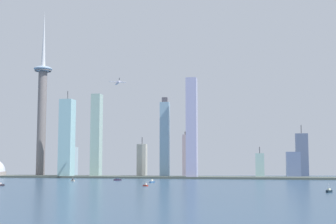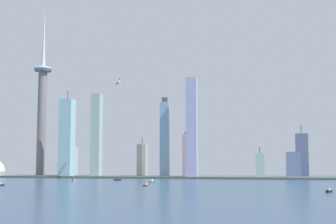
{
  "view_description": "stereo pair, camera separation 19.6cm",
  "coord_description": "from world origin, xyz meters",
  "px_view_note": "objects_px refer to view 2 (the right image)",
  "views": [
    {
      "loc": [
        194.32,
        -396.34,
        29.3
      ],
      "look_at": [
        31.3,
        442.27,
        118.19
      ],
      "focal_mm": 51.03,
      "sensor_mm": 36.0,
      "label": 1
    },
    {
      "loc": [
        194.51,
        -396.3,
        29.3
      ],
      "look_at": [
        31.3,
        442.27,
        118.19
      ],
      "focal_mm": 51.03,
      "sensor_mm": 36.0,
      "label": 2
    }
  ],
  "objects_px": {
    "skyscraper_0": "(302,155)",
    "skyscraper_3": "(67,138)",
    "boat_2": "(117,179)",
    "airplane": "(118,83)",
    "boat_4": "(73,180)",
    "boat_6": "(152,181)",
    "skyscraper_2": "(293,165)",
    "boat_0": "(145,185)",
    "skyscraper_8": "(70,161)",
    "skyscraper_1": "(260,166)",
    "skyscraper_5": "(188,155)",
    "skyscraper_4": "(165,139)",
    "observation_tower": "(42,104)",
    "skyscraper_10": "(192,128)",
    "boat_3": "(329,191)",
    "skyscraper_7": "(142,161)",
    "skyscraper_9": "(96,135)"
  },
  "relations": [
    {
      "from": "skyscraper_10",
      "to": "boat_3",
      "type": "bearing_deg",
      "value": -62.29
    },
    {
      "from": "observation_tower",
      "to": "skyscraper_4",
      "type": "xyz_separation_m",
      "value": [
        252.32,
        -23.76,
        -72.6
      ]
    },
    {
      "from": "observation_tower",
      "to": "boat_3",
      "type": "bearing_deg",
      "value": -38.81
    },
    {
      "from": "skyscraper_8",
      "to": "boat_6",
      "type": "height_order",
      "value": "skyscraper_8"
    },
    {
      "from": "boat_0",
      "to": "boat_2",
      "type": "height_order",
      "value": "boat_2"
    },
    {
      "from": "airplane",
      "to": "boat_0",
      "type": "bearing_deg",
      "value": 176.58
    },
    {
      "from": "observation_tower",
      "to": "skyscraper_9",
      "type": "height_order",
      "value": "observation_tower"
    },
    {
      "from": "skyscraper_0",
      "to": "airplane",
      "type": "distance_m",
      "value": 371.55
    },
    {
      "from": "skyscraper_0",
      "to": "skyscraper_1",
      "type": "bearing_deg",
      "value": -141.4
    },
    {
      "from": "boat_2",
      "to": "skyscraper_10",
      "type": "bearing_deg",
      "value": 9.96
    },
    {
      "from": "skyscraper_1",
      "to": "skyscraper_8",
      "type": "xyz_separation_m",
      "value": [
        -381.97,
        57.25,
        8.33
      ]
    },
    {
      "from": "observation_tower",
      "to": "skyscraper_7",
      "type": "height_order",
      "value": "observation_tower"
    },
    {
      "from": "observation_tower",
      "to": "skyscraper_0",
      "type": "height_order",
      "value": "observation_tower"
    },
    {
      "from": "skyscraper_8",
      "to": "boat_0",
      "type": "height_order",
      "value": "skyscraper_8"
    },
    {
      "from": "skyscraper_2",
      "to": "skyscraper_5",
      "type": "bearing_deg",
      "value": 169.2
    },
    {
      "from": "skyscraper_1",
      "to": "boat_3",
      "type": "relative_size",
      "value": 6.01
    },
    {
      "from": "skyscraper_9",
      "to": "airplane",
      "type": "bearing_deg",
      "value": -50.63
    },
    {
      "from": "boat_4",
      "to": "skyscraper_1",
      "type": "bearing_deg",
      "value": 64.31
    },
    {
      "from": "boat_0",
      "to": "boat_2",
      "type": "xyz_separation_m",
      "value": [
        -83.35,
        158.12,
        0.2
      ]
    },
    {
      "from": "observation_tower",
      "to": "skyscraper_7",
      "type": "bearing_deg",
      "value": 2.0
    },
    {
      "from": "skyscraper_2",
      "to": "observation_tower",
      "type": "bearing_deg",
      "value": -179.7
    },
    {
      "from": "skyscraper_2",
      "to": "skyscraper_5",
      "type": "relative_size",
      "value": 0.54
    },
    {
      "from": "skyscraper_0",
      "to": "boat_6",
      "type": "xyz_separation_m",
      "value": [
        -226.66,
        -272.55,
        -39.51
      ]
    },
    {
      "from": "airplane",
      "to": "skyscraper_3",
      "type": "bearing_deg",
      "value": 34.97
    },
    {
      "from": "observation_tower",
      "to": "boat_6",
      "type": "xyz_separation_m",
      "value": [
        271.77,
        -211.2,
        -141.09
      ]
    },
    {
      "from": "skyscraper_10",
      "to": "boat_6",
      "type": "xyz_separation_m",
      "value": [
        -33.14,
        -164.75,
        -86.42
      ]
    },
    {
      "from": "skyscraper_4",
      "to": "boat_0",
      "type": "relative_size",
      "value": 19.3
    },
    {
      "from": "skyscraper_8",
      "to": "boat_3",
      "type": "relative_size",
      "value": 6.88
    },
    {
      "from": "boat_2",
      "to": "boat_6",
      "type": "distance_m",
      "value": 92.19
    },
    {
      "from": "skyscraper_2",
      "to": "airplane",
      "type": "relative_size",
      "value": 1.64
    },
    {
      "from": "boat_2",
      "to": "airplane",
      "type": "xyz_separation_m",
      "value": [
        -18.9,
        56.89,
        162.44
      ]
    },
    {
      "from": "skyscraper_4",
      "to": "skyscraper_5",
      "type": "relative_size",
      "value": 1.69
    },
    {
      "from": "skyscraper_0",
      "to": "boat_2",
      "type": "relative_size",
      "value": 8.38
    },
    {
      "from": "skyscraper_4",
      "to": "skyscraper_7",
      "type": "xyz_separation_m",
      "value": [
        -50.06,
        30.84,
        -38.87
      ]
    },
    {
      "from": "skyscraper_0",
      "to": "boat_4",
      "type": "xyz_separation_m",
      "value": [
        -354.51,
        -248.43,
        -39.62
      ]
    },
    {
      "from": "skyscraper_3",
      "to": "airplane",
      "type": "distance_m",
      "value": 157.02
    },
    {
      "from": "skyscraper_4",
      "to": "airplane",
      "type": "distance_m",
      "value": 135.47
    },
    {
      "from": "skyscraper_5",
      "to": "boat_0",
      "type": "relative_size",
      "value": 11.45
    },
    {
      "from": "skyscraper_2",
      "to": "airplane",
      "type": "distance_m",
      "value": 340.41
    },
    {
      "from": "boat_0",
      "to": "skyscraper_0",
      "type": "bearing_deg",
      "value": 96.52
    },
    {
      "from": "skyscraper_0",
      "to": "skyscraper_2",
      "type": "bearing_deg",
      "value": -108.73
    },
    {
      "from": "skyscraper_10",
      "to": "boat_2",
      "type": "distance_m",
      "value": 169.44
    },
    {
      "from": "skyscraper_3",
      "to": "skyscraper_7",
      "type": "distance_m",
      "value": 146.1
    },
    {
      "from": "skyscraper_0",
      "to": "boat_2",
      "type": "bearing_deg",
      "value": -144.43
    },
    {
      "from": "skyscraper_1",
      "to": "airplane",
      "type": "distance_m",
      "value": 291.15
    },
    {
      "from": "boat_3",
      "to": "boat_4",
      "type": "bearing_deg",
      "value": 91.46
    },
    {
      "from": "skyscraper_1",
      "to": "boat_4",
      "type": "height_order",
      "value": "skyscraper_1"
    },
    {
      "from": "skyscraper_0",
      "to": "skyscraper_3",
      "type": "bearing_deg",
      "value": -167.09
    },
    {
      "from": "boat_6",
      "to": "skyscraper_2",
      "type": "bearing_deg",
      "value": -12.35
    },
    {
      "from": "observation_tower",
      "to": "skyscraper_10",
      "type": "distance_m",
      "value": 313.24
    }
  ]
}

